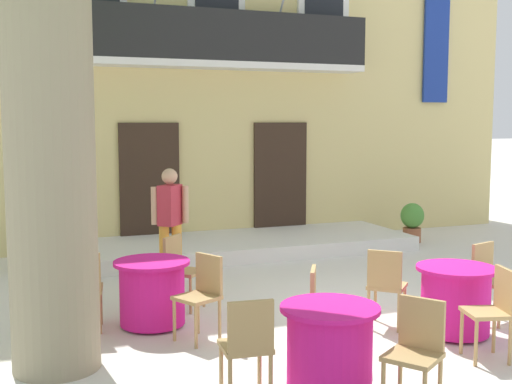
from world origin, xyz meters
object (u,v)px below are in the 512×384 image
at_px(cafe_chair_near_tree_1, 416,347).
at_px(cafe_chair_front_1, 202,291).
at_px(cafe_chair_near_tree_0, 248,343).
at_px(cafe_chair_near_tree_2, 324,307).
at_px(pedestrian_near_entrance, 170,221).
at_px(cafe_chair_middle_1, 490,276).
at_px(cafe_table_front, 152,292).
at_px(ground_planter_left, 25,249).
at_px(ground_planter_right, 412,221).
at_px(cafe_chair_front_2, 180,267).
at_px(cafe_chair_middle_0, 494,307).
at_px(cafe_table_middle, 455,300).
at_px(cafe_chair_middle_2, 386,282).
at_px(cafe_table_near_tree, 329,347).
at_px(cafe_chair_front_0, 84,286).

bearing_deg(cafe_chair_near_tree_1, cafe_chair_front_1, 115.98).
relative_size(cafe_chair_near_tree_0, cafe_chair_near_tree_2, 1.00).
distance_m(cafe_chair_front_1, pedestrian_near_entrance, 2.30).
xyz_separation_m(cafe_chair_middle_1, cafe_table_front, (-3.73, 1.22, -0.14)).
xyz_separation_m(cafe_chair_front_1, ground_planter_left, (-1.68, 4.00, -0.17)).
distance_m(cafe_table_front, ground_planter_right, 6.66).
height_order(cafe_chair_near_tree_1, ground_planter_left, cafe_chair_near_tree_1).
distance_m(cafe_chair_front_2, ground_planter_left, 3.29).
bearing_deg(cafe_chair_middle_0, cafe_chair_front_2, 130.62).
bearing_deg(cafe_table_front, cafe_chair_middle_0, -37.71).
distance_m(cafe_chair_near_tree_0, ground_planter_right, 7.88).
bearing_deg(cafe_table_front, cafe_table_middle, -26.32).
relative_size(cafe_chair_middle_0, cafe_chair_front_2, 1.00).
bearing_deg(cafe_chair_middle_2, cafe_table_middle, -38.38).
xyz_separation_m(cafe_table_near_tree, cafe_chair_middle_2, (1.39, 1.32, 0.14)).
bearing_deg(cafe_chair_near_tree_0, cafe_chair_near_tree_2, 33.45).
distance_m(cafe_chair_middle_0, ground_planter_left, 6.99).
xyz_separation_m(cafe_chair_near_tree_1, cafe_table_middle, (1.51, 1.43, -0.14)).
bearing_deg(ground_planter_right, cafe_chair_near_tree_2, -131.83).
relative_size(cafe_chair_front_2, ground_planter_right, 1.20).
height_order(cafe_chair_middle_2, cafe_chair_front_0, same).
bearing_deg(ground_planter_right, cafe_chair_middle_1, -114.36).
xyz_separation_m(cafe_table_near_tree, cafe_chair_middle_1, (2.69, 1.13, 0.14)).
bearing_deg(ground_planter_left, cafe_chair_front_1, -67.30).
bearing_deg(ground_planter_left, cafe_chair_middle_2, -49.85).
height_order(cafe_chair_near_tree_0, cafe_chair_front_1, same).
bearing_deg(cafe_table_front, ground_planter_right, 29.82).
relative_size(cafe_chair_front_2, ground_planter_left, 1.44).
relative_size(cafe_table_near_tree, cafe_chair_front_2, 0.95).
distance_m(cafe_table_near_tree, cafe_chair_middle_0, 1.86).
height_order(cafe_chair_middle_1, cafe_chair_front_1, same).
relative_size(cafe_chair_middle_0, cafe_chair_front_0, 1.00).
bearing_deg(ground_planter_left, cafe_chair_near_tree_1, -66.08).
xyz_separation_m(cafe_chair_near_tree_2, cafe_chair_middle_2, (1.10, 0.62, 0.00)).
bearing_deg(cafe_chair_near_tree_0, cafe_chair_middle_2, 31.46).
height_order(cafe_table_front, cafe_chair_front_0, cafe_chair_front_0).
height_order(cafe_table_near_tree, cafe_chair_near_tree_2, cafe_chair_near_tree_2).
distance_m(cafe_chair_middle_2, cafe_table_front, 2.65).
bearing_deg(cafe_chair_front_2, cafe_chair_middle_0, -49.38).
relative_size(cafe_chair_middle_0, cafe_table_front, 1.05).
xyz_separation_m(cafe_chair_near_tree_1, ground_planter_right, (4.26, 6.24, -0.11)).
distance_m(cafe_table_near_tree, pedestrian_near_entrance, 4.02).
distance_m(cafe_table_middle, cafe_table_front, 3.38).
height_order(cafe_table_middle, cafe_chair_middle_0, cafe_chair_middle_0).
bearing_deg(ground_planter_left, cafe_chair_front_0, -81.08).
bearing_deg(cafe_chair_middle_0, cafe_chair_front_0, 147.90).
distance_m(cafe_chair_near_tree_0, cafe_chair_front_0, 2.61).
xyz_separation_m(ground_planter_left, ground_planter_right, (7.05, -0.06, 0.06)).
bearing_deg(cafe_chair_front_1, ground_planter_left, 112.70).
height_order(cafe_chair_middle_1, cafe_chair_front_2, same).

